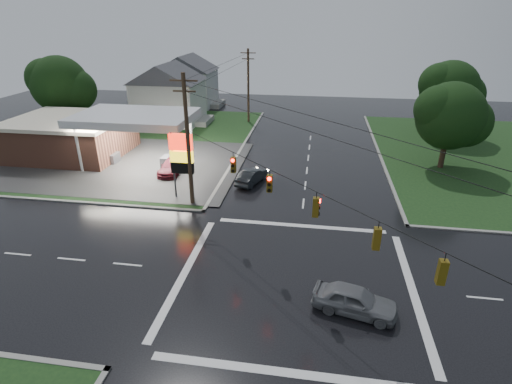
# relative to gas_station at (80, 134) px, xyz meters

# --- Properties ---
(ground) EXTENTS (120.00, 120.00, 0.00)m
(ground) POSITION_rel_gas_station_xyz_m (25.68, -19.70, -2.55)
(ground) COLOR black
(ground) RESTS_ON ground
(grass_nw) EXTENTS (36.00, 36.00, 0.08)m
(grass_nw) POSITION_rel_gas_station_xyz_m (-0.32, 6.30, -2.51)
(grass_nw) COLOR #173216
(grass_nw) RESTS_ON ground
(gas_station) EXTENTS (26.20, 18.00, 5.60)m
(gas_station) POSITION_rel_gas_station_xyz_m (0.00, 0.00, 0.00)
(gas_station) COLOR #2D2D2D
(gas_station) RESTS_ON ground
(pylon_sign) EXTENTS (2.00, 0.35, 6.00)m
(pylon_sign) POSITION_rel_gas_station_xyz_m (15.18, -9.20, 1.46)
(pylon_sign) COLOR #59595E
(pylon_sign) RESTS_ON ground
(utility_pole_nw) EXTENTS (2.20, 0.32, 11.00)m
(utility_pole_nw) POSITION_rel_gas_station_xyz_m (16.18, -10.20, 3.17)
(utility_pole_nw) COLOR #382619
(utility_pole_nw) RESTS_ON ground
(utility_pole_n) EXTENTS (2.20, 0.32, 10.50)m
(utility_pole_n) POSITION_rel_gas_station_xyz_m (16.18, 18.30, 2.92)
(utility_pole_n) COLOR #382619
(utility_pole_n) RESTS_ON ground
(traffic_signals) EXTENTS (26.87, 26.87, 1.47)m
(traffic_signals) POSITION_rel_gas_station_xyz_m (25.69, -19.72, 3.93)
(traffic_signals) COLOR black
(traffic_signals) RESTS_ON ground
(house_near) EXTENTS (11.05, 8.48, 8.60)m
(house_near) POSITION_rel_gas_station_xyz_m (4.73, 16.30, 1.86)
(house_near) COLOR silver
(house_near) RESTS_ON ground
(house_far) EXTENTS (11.05, 8.48, 8.60)m
(house_far) POSITION_rel_gas_station_xyz_m (3.73, 28.30, 1.86)
(house_far) COLOR silver
(house_far) RESTS_ON ground
(tree_nw_behind) EXTENTS (8.93, 7.60, 10.00)m
(tree_nw_behind) POSITION_rel_gas_station_xyz_m (-8.17, 10.29, 3.63)
(tree_nw_behind) COLOR black
(tree_nw_behind) RESTS_ON ground
(tree_ne_near) EXTENTS (7.99, 6.80, 8.98)m
(tree_ne_near) POSITION_rel_gas_station_xyz_m (39.82, 2.29, 3.01)
(tree_ne_near) COLOR black
(tree_ne_near) RESTS_ON ground
(tree_ne_far) EXTENTS (8.46, 7.20, 9.80)m
(tree_ne_far) POSITION_rel_gas_station_xyz_m (42.83, 14.29, 3.63)
(tree_ne_far) COLOR black
(tree_ne_far) RESTS_ON ground
(car_north) EXTENTS (2.75, 4.55, 1.42)m
(car_north) POSITION_rel_gas_station_xyz_m (20.48, -4.88, -1.84)
(car_north) COLOR black
(car_north) RESTS_ON ground
(car_crossing) EXTENTS (4.89, 2.87, 1.56)m
(car_crossing) POSITION_rel_gas_station_xyz_m (29.07, -22.02, -1.77)
(car_crossing) COLOR slate
(car_crossing) RESTS_ON ground
(car_pump) EXTENTS (2.16, 5.02, 1.44)m
(car_pump) POSITION_rel_gas_station_xyz_m (11.98, -3.39, -1.83)
(car_pump) COLOR #5A141E
(car_pump) RESTS_ON ground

